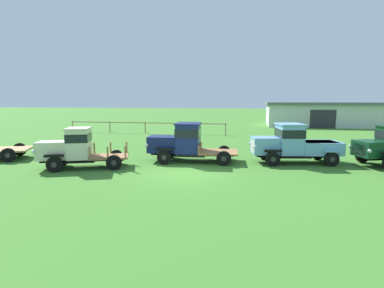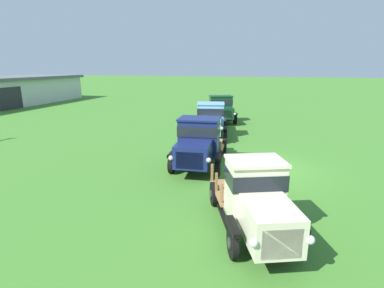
{
  "view_description": "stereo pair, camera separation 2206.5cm",
  "coord_description": "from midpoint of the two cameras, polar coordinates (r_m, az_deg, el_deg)",
  "views": [
    {
      "loc": [
        3.2,
        -14.32,
        3.67
      ],
      "look_at": [
        -0.24,
        3.47,
        1.0
      ],
      "focal_mm": 28.0,
      "sensor_mm": 36.0,
      "label": 1
    },
    {
      "loc": [
        -13.71,
        -0.19,
        4.67
      ],
      "look_at": [
        -0.24,
        3.47,
        1.0
      ],
      "focal_mm": 28.0,
      "sensor_mm": 36.0,
      "label": 2
    }
  ],
  "objects": [
    {
      "name": "ground_plane",
      "position": [
        9.88,
        -35.78,
        -13.21
      ],
      "size": [
        240.0,
        240.0,
        0.0
      ],
      "primitive_type": "plane",
      "color": "#3D7528"
    },
    {
      "name": "farm_shed",
      "position": [
        43.91,
        -46.86,
        6.91
      ],
      "size": [
        20.21,
        8.57,
        3.37
      ],
      "color": "silver",
      "rests_on": "ground"
    },
    {
      "name": "vintage_truck_second_in_line",
      "position": [
        7.97,
        -75.44,
        -19.27
      ],
      "size": [
        4.98,
        3.09,
        2.2
      ],
      "color": "black",
      "rests_on": "ground"
    },
    {
      "name": "vintage_truck_midrow_center",
      "position": [
        11.67,
        -48.72,
        -5.13
      ],
      "size": [
        5.52,
        2.59,
        2.32
      ],
      "color": "black",
      "rests_on": "ground"
    },
    {
      "name": "vintage_truck_far_side",
      "position": [
        15.89,
        -29.33,
        1.89
      ],
      "size": [
        5.31,
        2.81,
        2.32
      ],
      "color": "black",
      "rests_on": "ground"
    },
    {
      "name": "vintage_truck_back_of_row",
      "position": [
        20.05,
        -19.33,
        5.23
      ],
      "size": [
        5.59,
        3.59,
        2.24
      ],
      "color": "black",
      "rests_on": "ground"
    }
  ]
}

